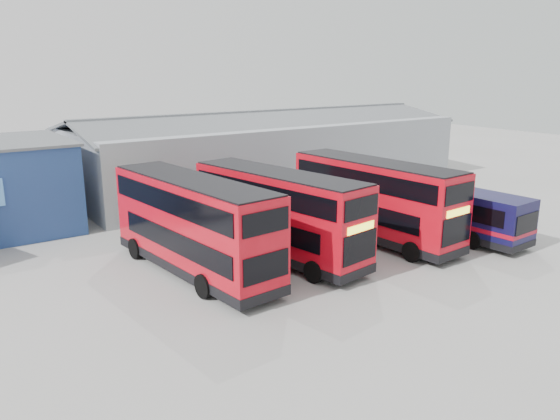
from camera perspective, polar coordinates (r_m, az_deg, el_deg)
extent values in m
plane|color=gray|center=(24.46, 9.06, -7.33)|extent=(120.00, 120.00, 0.00)
cube|color=#959BA2|center=(43.88, -1.40, 6.01)|extent=(30.00, 12.00, 5.00)
cube|color=#555A5E|center=(41.26, 0.75, 9.31)|extent=(30.50, 6.33, 1.29)
cube|color=#555A5E|center=(45.90, -3.38, 9.83)|extent=(30.50, 6.33, 1.29)
cube|color=red|center=(24.60, -9.02, -1.44)|extent=(3.38, 10.52, 3.99)
cube|color=black|center=(25.15, -8.86, -5.38)|extent=(3.42, 10.56, 0.44)
cube|color=black|center=(25.05, -6.07, -2.16)|extent=(0.84, 8.73, 0.94)
cube|color=black|center=(23.82, -11.06, -3.25)|extent=(0.84, 8.73, 0.94)
cube|color=black|center=(24.94, -6.68, 1.73)|extent=(0.92, 9.71, 0.94)
cube|color=black|center=(23.70, -11.72, 0.84)|extent=(0.92, 9.71, 0.94)
cube|color=black|center=(29.17, -14.28, -0.32)|extent=(2.21, 0.25, 1.33)
cube|color=black|center=(28.78, -14.50, 3.09)|extent=(2.21, 0.25, 0.94)
cube|color=#FEFF35|center=(28.97, -14.40, 1.38)|extent=(1.77, 0.20, 0.34)
cube|color=black|center=(20.71, -1.44, -6.01)|extent=(2.16, 0.24, 1.08)
cube|color=black|center=(20.15, -1.47, -1.29)|extent=(2.16, 0.24, 0.89)
cube|color=black|center=(24.13, -9.21, 3.16)|extent=(3.22, 10.36, 0.10)
cylinder|color=black|center=(28.67, -10.60, -3.00)|extent=(0.41, 1.05, 1.02)
cylinder|color=black|center=(27.66, -14.85, -3.90)|extent=(0.41, 1.05, 1.02)
cylinder|color=black|center=(23.74, -3.09, -6.52)|extent=(0.41, 1.05, 1.02)
cylinder|color=black|center=(22.51, -7.94, -7.87)|extent=(0.41, 1.05, 1.02)
cube|color=red|center=(26.43, -0.20, -0.26)|extent=(3.87, 10.31, 3.88)
cube|color=black|center=(26.93, -0.20, -3.86)|extent=(3.91, 10.36, 0.43)
cube|color=black|center=(26.04, -2.73, -1.55)|extent=(1.32, 8.45, 0.91)
cube|color=black|center=(27.63, 1.09, -0.58)|extent=(1.32, 8.45, 0.91)
cube|color=black|center=(25.35, -2.21, 1.81)|extent=(1.46, 9.39, 0.91)
cube|color=black|center=(26.98, 1.68, 2.60)|extent=(1.46, 9.39, 0.91)
cube|color=black|center=(23.32, 8.36, -3.89)|extent=(2.14, 0.37, 1.29)
cube|color=black|center=(22.84, 8.52, 0.22)|extent=(2.14, 0.37, 0.91)
cube|color=#FEFF35|center=(23.06, 8.46, -1.86)|extent=(1.71, 0.29, 0.34)
cube|color=black|center=(30.33, -6.76, 0.51)|extent=(2.09, 0.36, 1.05)
cube|color=black|center=(29.96, -6.86, 3.71)|extent=(2.09, 0.36, 0.86)
cube|color=black|center=(25.99, -0.20, 3.92)|extent=(3.70, 10.15, 0.10)
cylinder|color=black|center=(23.85, 3.58, -6.46)|extent=(0.45, 1.03, 1.00)
cylinder|color=black|center=(25.49, 7.13, -5.14)|extent=(0.45, 1.03, 1.00)
cylinder|color=black|center=(28.07, -5.48, -3.22)|extent=(0.45, 1.03, 1.00)
cylinder|color=black|center=(29.47, -1.96, -2.29)|extent=(0.45, 1.03, 1.00)
cube|color=red|center=(29.57, 9.85, 1.19)|extent=(3.06, 10.33, 3.93)
cube|color=black|center=(30.03, 9.70, -2.10)|extent=(3.10, 10.37, 0.44)
cube|color=black|center=(29.05, 7.62, 0.10)|extent=(0.59, 8.63, 0.92)
cube|color=black|center=(30.83, 10.81, 0.81)|extent=(0.59, 8.63, 0.92)
cube|color=black|center=(28.43, 8.29, 3.17)|extent=(0.65, 9.60, 0.92)
cube|color=black|center=(30.24, 11.51, 3.71)|extent=(0.65, 9.60, 0.92)
cube|color=black|center=(26.72, 17.98, -2.01)|extent=(2.18, 0.19, 1.31)
cube|color=black|center=(26.29, 18.28, 1.64)|extent=(2.18, 0.19, 0.92)
cube|color=#FEFF35|center=(26.49, 18.15, -0.21)|extent=(1.75, 0.15, 0.34)
cube|color=black|center=(33.22, 3.23, 1.87)|extent=(2.14, 0.18, 1.07)
cube|color=black|center=(32.88, 3.28, 4.84)|extent=(2.14, 0.18, 0.87)
cube|color=black|center=(29.18, 10.02, 4.98)|extent=(2.91, 10.17, 0.10)
cylinder|color=black|center=(27.03, 13.63, -4.27)|extent=(0.37, 1.03, 1.01)
cylinder|color=black|center=(28.84, 16.50, -3.27)|extent=(0.37, 1.03, 1.01)
cylinder|color=black|center=(30.95, 4.72, -1.49)|extent=(0.37, 1.03, 1.01)
cylinder|color=black|center=(32.53, 7.72, -0.77)|extent=(0.37, 1.03, 1.01)
cube|color=#0C1039|center=(31.93, 16.53, 0.32)|extent=(2.77, 10.04, 2.39)
cube|color=black|center=(32.19, 16.40, -1.46)|extent=(2.81, 10.08, 0.36)
cube|color=#A20C1F|center=(32.03, 16.48, -0.42)|extent=(2.80, 10.07, 0.23)
cube|color=black|center=(32.61, 18.15, 1.18)|extent=(0.47, 8.30, 0.86)
cube|color=black|center=(30.78, 15.73, 0.59)|extent=(0.47, 8.30, 0.86)
cube|color=black|center=(34.92, 9.94, 2.17)|extent=(2.03, 0.15, 1.17)
cube|color=black|center=(29.39, 24.41, -1.29)|extent=(1.99, 0.15, 0.99)
cylinder|color=black|center=(35.08, 12.81, 0.06)|extent=(0.34, 0.95, 0.94)
cylinder|color=black|center=(33.47, 10.44, -0.51)|extent=(0.34, 0.95, 0.94)
cylinder|color=black|center=(31.63, 21.65, -2.21)|extent=(0.34, 0.95, 0.94)
cylinder|color=black|center=(29.84, 19.50, -2.99)|extent=(0.34, 0.95, 0.94)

